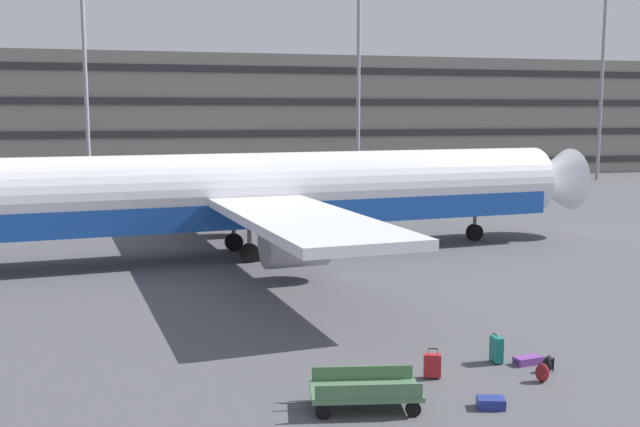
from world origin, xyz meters
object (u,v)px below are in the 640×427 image
Objects in this scene: suitcase_laid_flat at (491,403)px; backpack_red at (548,364)px; backpack_navy at (542,373)px; airliner at (257,194)px; suitcase_scuffed at (528,360)px; baggage_cart at (365,391)px; suitcase_large at (432,365)px; suitcase_teal at (496,349)px.

backpack_red is at bearing 35.02° from suitcase_laid_flat.
backpack_navy reaches higher than suitcase_laid_flat.
airliner is 76.56× the size of backpack_red.
suitcase_scuffed is at bearing 106.60° from backpack_red.
suitcase_laid_flat is at bearing -134.08° from suitcase_scuffed.
suitcase_large is at bearing 32.04° from baggage_cart.
suitcase_large is 0.25× the size of baggage_cart.
suitcase_scuffed is 1.73× the size of backpack_red.
suitcase_teal is at bearing 158.33° from suitcase_scuffed.
backpack_navy is (2.10, 1.20, 0.11)m from suitcase_laid_flat.
suitcase_scuffed is 1.15× the size of suitcase_laid_flat.
baggage_cart is at bearing -147.96° from suitcase_large.
baggage_cart is at bearing -161.26° from suitcase_scuffed.
suitcase_teal reaches higher than suitcase_laid_flat.
backpack_navy is 0.16× the size of baggage_cart.
baggage_cart reaches higher than backpack_red.
backpack_red is (4.75, -18.28, -2.82)m from airliner.
suitcase_teal is at bearing 135.25° from backpack_red.
backpack_navy is at bearing -75.73° from suitcase_teal.
airliner is at bearing 102.41° from backpack_navy.
backpack_red reaches higher than suitcase_laid_flat.
airliner is 18.23m from suitcase_large.
suitcase_large is at bearing -162.99° from suitcase_teal.
suitcase_teal is 0.92m from suitcase_scuffed.
suitcase_laid_flat is 1.51× the size of backpack_red.
suitcase_large reaches higher than baggage_cart.
airliner is at bearing 104.50° from suitcase_scuffed.
suitcase_large is at bearing -173.21° from suitcase_scuffed.
suitcase_teal reaches higher than baggage_cart.
baggage_cart is at bearing 165.70° from suitcase_laid_flat.
suitcase_scuffed is 3.56m from suitcase_laid_flat.
baggage_cart reaches higher than suitcase_scuffed.
suitcase_teal is 3.34m from suitcase_laid_flat.
suitcase_scuffed is 5.68m from baggage_cart.
airliner is 19.61m from backpack_navy.
backpack_navy is at bearing -105.70° from suitcase_scuffed.
suitcase_laid_flat is at bearing -144.98° from backpack_red.
suitcase_teal is at bearing 17.01° from suitcase_large.
airliner is 11.10× the size of baggage_cart.
backpack_navy reaches higher than backpack_red.
backpack_navy is (-0.38, -1.35, 0.14)m from suitcase_scuffed.
suitcase_large is (-3.04, -0.36, 0.25)m from suitcase_scuffed.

